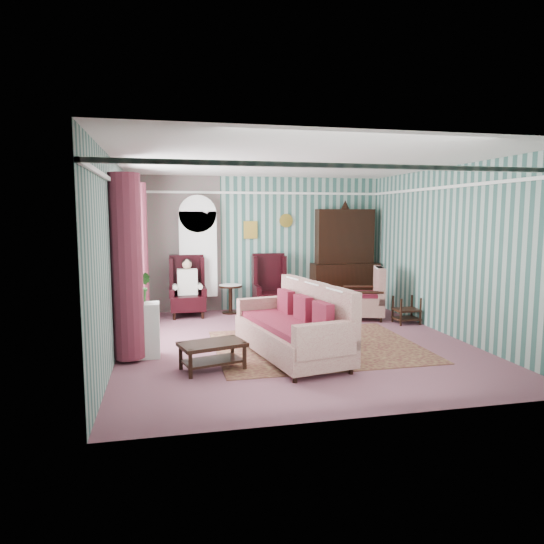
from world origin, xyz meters
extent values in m
plane|color=#834C5A|center=(0.00, 0.00, 0.00)|extent=(6.00, 6.00, 0.00)
cube|color=#335E54|center=(0.00, 3.00, 1.45)|extent=(5.50, 0.02, 2.90)
cube|color=#335E54|center=(0.00, -3.00, 1.45)|extent=(5.50, 0.02, 2.90)
cube|color=#335E54|center=(-2.75, 0.00, 1.45)|extent=(0.02, 6.00, 2.90)
cube|color=#335E54|center=(2.75, 0.00, 1.45)|extent=(0.02, 6.00, 2.90)
cube|color=white|center=(0.00, 0.00, 2.90)|extent=(5.50, 6.00, 0.02)
cube|color=#8C475D|center=(-1.80, 2.99, 1.45)|extent=(1.90, 0.01, 2.90)
cube|color=white|center=(0.00, 0.00, 2.55)|extent=(5.50, 6.00, 0.05)
cube|color=white|center=(-2.72, 0.60, 1.55)|extent=(0.04, 1.50, 1.90)
cylinder|color=brown|center=(-2.55, -0.45, 1.35)|extent=(0.44, 0.44, 2.60)
cylinder|color=brown|center=(-2.55, 1.65, 1.35)|extent=(0.44, 0.44, 2.60)
cube|color=gold|center=(-0.20, 2.97, 1.75)|extent=(0.30, 0.03, 0.38)
cube|color=silver|center=(-1.35, 2.84, 1.12)|extent=(0.80, 0.28, 2.24)
cube|color=black|center=(1.90, 2.72, 1.18)|extent=(1.50, 0.56, 2.36)
cube|color=black|center=(-1.60, 2.45, 0.62)|extent=(0.76, 0.80, 1.25)
cube|color=black|center=(0.15, 2.45, 0.62)|extent=(0.76, 0.80, 1.25)
cylinder|color=black|center=(-0.70, 2.60, 0.30)|extent=(0.50, 0.50, 0.60)
cube|color=black|center=(2.47, 0.90, 0.27)|extent=(0.45, 0.38, 0.54)
cube|color=white|center=(-2.40, -0.30, 0.40)|extent=(0.55, 0.35, 0.80)
cube|color=#44161D|center=(0.30, -0.30, 0.01)|extent=(3.20, 2.60, 0.01)
cube|color=beige|center=(-0.26, -0.80, 0.50)|extent=(1.33, 2.34, 0.99)
cube|color=#BAB390|center=(1.82, 1.50, 0.44)|extent=(0.97, 1.04, 0.89)
cube|color=black|center=(-1.43, -1.10, 0.19)|extent=(0.97, 0.73, 0.38)
imported|color=#1C4C17|center=(-2.50, -0.36, 1.02)|extent=(0.48, 0.45, 0.45)
imported|color=#1C4E18|center=(-2.36, -0.16, 1.02)|extent=(0.30, 0.27, 0.44)
imported|color=#19511B|center=(-2.45, -0.19, 0.98)|extent=(0.26, 0.26, 0.37)
camera|label=1|loc=(-1.99, -7.47, 2.08)|focal=32.00mm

